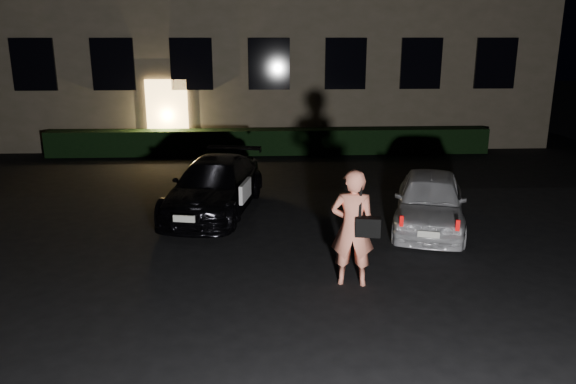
{
  "coord_description": "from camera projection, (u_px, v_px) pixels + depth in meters",
  "views": [
    {
      "loc": [
        -0.31,
        -8.45,
        4.01
      ],
      "look_at": [
        0.2,
        2.0,
        1.04
      ],
      "focal_mm": 35.0,
      "sensor_mm": 36.0,
      "label": 1
    }
  ],
  "objects": [
    {
      "name": "hatch",
      "position": [
        430.0,
        201.0,
        11.84
      ],
      "size": [
        2.38,
        3.78,
        1.2
      ],
      "rotation": [
        0.0,
        0.0,
        -0.29
      ],
      "color": "silver",
      "rests_on": "ground"
    },
    {
      "name": "hedge",
      "position": [
        270.0,
        142.0,
        19.2
      ],
      "size": [
        15.0,
        0.7,
        0.85
      ],
      "primitive_type": "cube",
      "color": "black",
      "rests_on": "ground"
    },
    {
      "name": "ground",
      "position": [
        282.0,
        286.0,
        9.23
      ],
      "size": [
        80.0,
        80.0,
        0.0
      ],
      "primitive_type": "plane",
      "color": "black",
      "rests_on": "ground"
    },
    {
      "name": "sedan",
      "position": [
        214.0,
        186.0,
        12.94
      ],
      "size": [
        2.48,
        4.41,
        1.21
      ],
      "rotation": [
        0.0,
        0.0,
        -0.2
      ],
      "color": "black",
      "rests_on": "ground"
    },
    {
      "name": "man",
      "position": [
        353.0,
        228.0,
        9.05
      ],
      "size": [
        0.82,
        0.58,
        1.95
      ],
      "rotation": [
        0.0,
        0.0,
        2.98
      ],
      "color": "#FE8D6E",
      "rests_on": "ground"
    }
  ]
}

